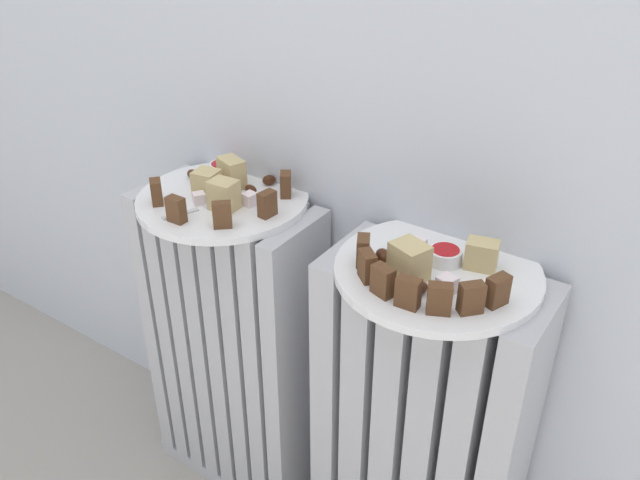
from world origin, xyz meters
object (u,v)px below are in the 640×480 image
(radiator_left, at_px, (236,351))
(jam_bowl_right, at_px, (445,255))
(fork, at_px, (196,210))
(plate_left, at_px, (223,199))
(jam_bowl_left, at_px, (222,169))
(radiator_right, at_px, (419,439))
(plate_right, at_px, (437,271))

(radiator_left, bearing_deg, jam_bowl_right, 2.55)
(fork, bearing_deg, radiator_left, 88.89)
(plate_left, xyz_separation_m, jam_bowl_right, (0.38, 0.02, 0.02))
(plate_left, distance_m, fork, 0.06)
(radiator_left, relative_size, plate_left, 2.20)
(radiator_left, xyz_separation_m, jam_bowl_left, (-0.05, 0.06, 0.34))
(radiator_right, height_order, plate_left, plate_left)
(radiator_right, bearing_deg, jam_bowl_right, 85.39)
(fork, bearing_deg, radiator_right, 9.13)
(fork, bearing_deg, plate_right, 9.13)
(jam_bowl_left, distance_m, jam_bowl_right, 0.43)
(radiator_right, distance_m, jam_bowl_left, 0.55)
(plate_right, distance_m, jam_bowl_left, 0.44)
(jam_bowl_left, bearing_deg, radiator_left, -49.16)
(plate_left, xyz_separation_m, fork, (-0.00, -0.06, 0.01))
(radiator_right, bearing_deg, plate_left, 180.00)
(radiator_left, xyz_separation_m, plate_left, (0.00, -0.00, 0.32))
(plate_right, bearing_deg, plate_left, 180.00)
(radiator_left, xyz_separation_m, plate_right, (0.38, -0.00, 0.32))
(radiator_right, distance_m, plate_left, 0.50)
(radiator_left, xyz_separation_m, radiator_right, (0.38, -0.00, -0.00))
(radiator_left, height_order, jam_bowl_left, jam_bowl_left)
(radiator_left, distance_m, jam_bowl_right, 0.51)
(radiator_left, height_order, radiator_right, same)
(jam_bowl_right, relative_size, fork, 0.51)
(radiator_left, distance_m, plate_right, 0.50)
(jam_bowl_left, bearing_deg, plate_left, -49.16)
(jam_bowl_left, distance_m, fork, 0.13)
(plate_left, distance_m, jam_bowl_left, 0.08)
(plate_right, bearing_deg, jam_bowl_left, 172.52)
(jam_bowl_right, bearing_deg, plate_right, -94.61)
(radiator_left, distance_m, jam_bowl_left, 0.35)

